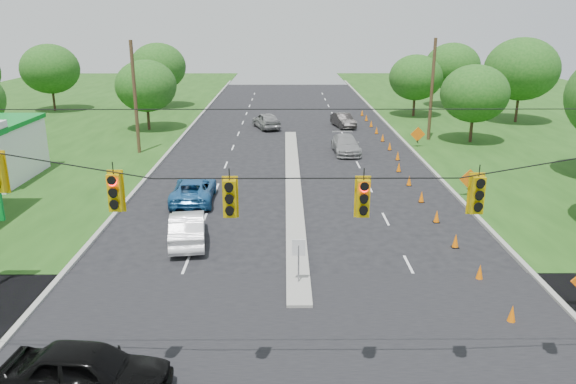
{
  "coord_description": "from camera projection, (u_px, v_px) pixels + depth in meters",
  "views": [
    {
      "loc": [
        -0.56,
        -15.03,
        10.57
      ],
      "look_at": [
        -0.41,
        10.07,
        2.8
      ],
      "focal_mm": 35.0,
      "sensor_mm": 36.0,
      "label": 1
    }
  ],
  "objects": [
    {
      "name": "cone_4",
      "position": [
        422.0,
        197.0,
        33.67
      ],
      "size": [
        0.32,
        0.32,
        0.7
      ],
      "primitive_type": "cone",
      "color": "orange",
      "rests_on": "ground"
    },
    {
      "name": "silver_car_far",
      "position": [
        346.0,
        144.0,
        45.88
      ],
      "size": [
        2.21,
        5.07,
        1.45
      ],
      "primitive_type": "imported",
      "rotation": [
        0.0,
        0.0,
        0.04
      ],
      "color": "gray",
      "rests_on": "ground"
    },
    {
      "name": "black_sedan",
      "position": [
        88.0,
        371.0,
        16.21
      ],
      "size": [
        4.96,
        2.36,
        1.64
      ],
      "primitive_type": "imported",
      "rotation": [
        0.0,
        0.0,
        1.48
      ],
      "color": "black",
      "rests_on": "ground"
    },
    {
      "name": "cone_12",
      "position": [
        366.0,
        118.0,
        60.42
      ],
      "size": [
        0.32,
        0.32,
        0.7
      ],
      "primitive_type": "cone",
      "color": "orange",
      "rests_on": "ground"
    },
    {
      "name": "cone_5",
      "position": [
        409.0,
        181.0,
        37.01
      ],
      "size": [
        0.32,
        0.32,
        0.7
      ],
      "primitive_type": "cone",
      "color": "orange",
      "rests_on": "ground"
    },
    {
      "name": "cone_8",
      "position": [
        390.0,
        146.0,
        47.04
      ],
      "size": [
        0.32,
        0.32,
        0.7
      ],
      "primitive_type": "cone",
      "color": "orange",
      "rests_on": "ground"
    },
    {
      "name": "ground",
      "position": [
        303.0,
        373.0,
        17.49
      ],
      "size": [
        160.0,
        160.0,
        0.0
      ],
      "primitive_type": "plane",
      "color": "black",
      "rests_on": "ground"
    },
    {
      "name": "cone_11",
      "position": [
        371.0,
        124.0,
        57.07
      ],
      "size": [
        0.32,
        0.32,
        0.7
      ],
      "primitive_type": "cone",
      "color": "orange",
      "rests_on": "ground"
    },
    {
      "name": "cone_2",
      "position": [
        456.0,
        241.0,
        26.98
      ],
      "size": [
        0.32,
        0.32,
        0.7
      ],
      "primitive_type": "cone",
      "color": "orange",
      "rests_on": "ground"
    },
    {
      "name": "dark_car_receding",
      "position": [
        343.0,
        120.0,
        56.89
      ],
      "size": [
        2.42,
        4.5,
        1.41
      ],
      "primitive_type": "imported",
      "rotation": [
        0.0,
        0.0,
        0.23
      ],
      "color": "black",
      "rests_on": "ground"
    },
    {
      "name": "cone_1",
      "position": [
        480.0,
        272.0,
        23.64
      ],
      "size": [
        0.32,
        0.32,
        0.7
      ],
      "primitive_type": "cone",
      "color": "orange",
      "rests_on": "ground"
    },
    {
      "name": "silver_car_oncoming",
      "position": [
        266.0,
        120.0,
        56.24
      ],
      "size": [
        3.34,
        5.11,
        1.62
      ],
      "primitive_type": "imported",
      "rotation": [
        0.0,
        0.0,
        3.47
      ],
      "color": "gray",
      "rests_on": "ground"
    },
    {
      "name": "median",
      "position": [
        293.0,
        184.0,
        37.55
      ],
      "size": [
        1.0,
        34.0,
        0.18
      ],
      "primitive_type": "cube",
      "color": "gray",
      "rests_on": "ground"
    },
    {
      "name": "tree_4",
      "position": [
        50.0,
        69.0,
        65.53
      ],
      "size": [
        6.72,
        6.72,
        7.84
      ],
      "color": "black",
      "rests_on": "ground"
    },
    {
      "name": "work_sign_2",
      "position": [
        418.0,
        135.0,
        47.79
      ],
      "size": [
        1.27,
        0.58,
        1.37
      ],
      "color": "black",
      "rests_on": "ground"
    },
    {
      "name": "tree_6",
      "position": [
        158.0,
        67.0,
        68.47
      ],
      "size": [
        6.72,
        6.72,
        7.84
      ],
      "color": "black",
      "rests_on": "ground"
    },
    {
      "name": "cross_street",
      "position": [
        303.0,
        373.0,
        17.49
      ],
      "size": [
        160.0,
        14.0,
        0.02
      ],
      "primitive_type": "cube",
      "color": "black",
      "rests_on": "ground"
    },
    {
      "name": "utility_pole_far_left",
      "position": [
        135.0,
        98.0,
        44.74
      ],
      "size": [
        0.28,
        0.28,
        9.0
      ],
      "primitive_type": "cylinder",
      "color": "#422D1C",
      "rests_on": "ground"
    },
    {
      "name": "cone_3",
      "position": [
        437.0,
        216.0,
        30.32
      ],
      "size": [
        0.32,
        0.32,
        0.7
      ],
      "primitive_type": "cone",
      "color": "orange",
      "rests_on": "ground"
    },
    {
      "name": "tree_12",
      "position": [
        416.0,
        77.0,
        62.14
      ],
      "size": [
        5.88,
        5.88,
        6.86
      ],
      "color": "black",
      "rests_on": "ground"
    },
    {
      "name": "tree_10",
      "position": [
        522.0,
        69.0,
        58.01
      ],
      "size": [
        7.56,
        7.56,
        8.82
      ],
      "color": "black",
      "rests_on": "ground"
    },
    {
      "name": "blue_pickup",
      "position": [
        194.0,
        190.0,
        33.74
      ],
      "size": [
        2.59,
        5.32,
        1.46
      ],
      "primitive_type": "imported",
      "rotation": [
        0.0,
        0.0,
        3.18
      ],
      "color": "#235F9A",
      "rests_on": "ground"
    },
    {
      "name": "tree_11",
      "position": [
        452.0,
        67.0,
        68.67
      ],
      "size": [
        6.72,
        6.72,
        7.84
      ],
      "color": "black",
      "rests_on": "ground"
    },
    {
      "name": "white_sedan",
      "position": [
        187.0,
        228.0,
        27.47
      ],
      "size": [
        2.28,
        4.88,
        1.55
      ],
      "primitive_type": "imported",
      "rotation": [
        0.0,
        0.0,
        3.28
      ],
      "color": "white",
      "rests_on": "ground"
    },
    {
      "name": "utility_pole_far_right",
      "position": [
        432.0,
        90.0,
        49.66
      ],
      "size": [
        0.28,
        0.28,
        9.0
      ],
      "primitive_type": "cylinder",
      "color": "#422D1C",
      "rests_on": "ground"
    },
    {
      "name": "cone_6",
      "position": [
        399.0,
        167.0,
        40.35
      ],
      "size": [
        0.32,
        0.32,
        0.7
      ],
      "primitive_type": "cone",
      "color": "orange",
      "rests_on": "ground"
    },
    {
      "name": "cone_7",
      "position": [
        398.0,
        156.0,
        43.7
      ],
      "size": [
        0.32,
        0.32,
        0.7
      ],
      "primitive_type": "cone",
      "color": "orange",
      "rests_on": "ground"
    },
    {
      "name": "curb_left",
      "position": [
        169.0,
        153.0,
        46.08
      ],
      "size": [
        0.25,
        110.0,
        0.16
      ],
      "primitive_type": "cube",
      "color": "gray",
      "rests_on": "ground"
    },
    {
      "name": "median_sign",
      "position": [
        299.0,
        253.0,
        22.78
      ],
      "size": [
        0.55,
        0.06,
        2.05
      ],
      "color": "gray",
      "rests_on": "ground"
    },
    {
      "name": "cone_10",
      "position": [
        377.0,
        130.0,
        53.73
      ],
      "size": [
        0.32,
        0.32,
        0.7
      ],
      "primitive_type": "cone",
      "color": "orange",
      "rests_on": "ground"
    },
    {
      "name": "work_sign_1",
      "position": [
        470.0,
        180.0,
        34.42
      ],
      "size": [
        1.27,
        0.58,
        1.37
      ],
      "color": "black",
      "rests_on": "ground"
    },
    {
      "name": "cone_9",
      "position": [
        383.0,
        138.0,
        50.39
      ],
      "size": [
        0.32,
        0.32,
        0.7
      ],
      "primitive_type": "cone",
      "color": "orange",
      "rests_on": "ground"
    },
    {
      "name": "cone_13",
      "position": [
        362.0,
        113.0,
        63.76
      ],
      "size": [
        0.32,
        0.32,
        0.7
      ],
      "primitive_type": "cone",
      "color": "orange",
      "rests_on": "ground"
    },
    {
      "name": "curb_right",
      "position": [
        414.0,
        153.0,
        46.2
      ],
      "size": [
        0.25,
        110.0,
        0.16
      ],
      "primitive_type": "cube",
      "color": "gray",
      "rests_on": "ground"
    },
    {
      "name": "tree_5",
      "position": [
        146.0,
        86.0,
        54.33
      ],
      "size": [
        5.88,
        5.88,
        6.86
      ],
      "color": "black",
      "rests_on": "ground"
    },
    {
      "name": "signal_span",
      "position": [
        304.0,
        237.0,
        15.06
      ],
      "size": [
        25.6,
        0.32,
        9.0
      ],
      "color": "#422D1C",
      "rests_on": "ground"
    },
    {
      "name": "cone_0",
      "position": [
        512.0,
        314.0,
        20.29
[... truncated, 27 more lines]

